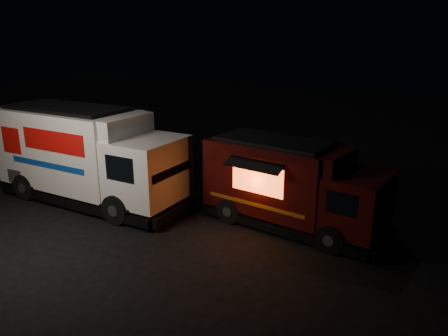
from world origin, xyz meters
TOP-DOWN VIEW (x-y plane):
  - ground at (0.00, 0.00)m, footprint 80.00×80.00m
  - white_truck at (-2.47, 0.60)m, footprint 7.65×2.81m
  - red_truck at (4.76, 1.87)m, footprint 6.20×3.05m

SIDE VIEW (x-z plane):
  - ground at x=0.00m, z-range 0.00..0.00m
  - red_truck at x=4.76m, z-range 0.00..2.76m
  - white_truck at x=-2.47m, z-range 0.00..3.43m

